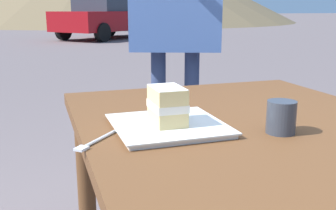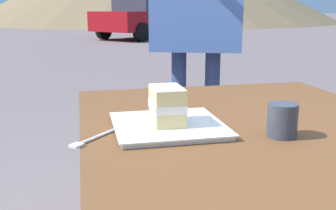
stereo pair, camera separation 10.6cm
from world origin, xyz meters
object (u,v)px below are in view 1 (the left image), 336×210
patio_table (258,163)px  coffee_cup (281,117)px  dessert_plate (168,126)px  parked_car_far (107,15)px  cake_slice (167,105)px  parked_car_near (107,17)px  dessert_fork (96,141)px

patio_table → coffee_cup: (0.06, 0.02, 0.15)m
dessert_plate → parked_car_far: 20.68m
patio_table → dessert_plate: 0.28m
patio_table → coffee_cup: 0.16m
cake_slice → parked_car_near: (-13.70, 2.20, -0.04)m
cake_slice → dessert_fork: bearing=-75.9°
dessert_fork → parked_car_near: parked_car_near is taller
parked_car_near → coffee_cup: bearing=-7.9°
patio_table → coffee_cup: coffee_cup is taller
patio_table → parked_car_near: 13.91m
parked_car_near → parked_car_far: (-6.70, 1.17, -0.02)m
dessert_plate → coffee_cup: (0.13, 0.27, 0.04)m
dessert_plate → parked_car_far: size_ratio=0.07×
parked_car_near → parked_car_far: bearing=170.1°
patio_table → dessert_fork: 0.46m
cake_slice → parked_car_far: (-20.41, 3.36, -0.06)m
dessert_plate → parked_car_near: (-13.70, 2.20, 0.02)m
coffee_cup → parked_car_near: (-13.83, 1.93, -0.02)m
dessert_fork → parked_car_near: 13.96m
cake_slice → parked_car_near: bearing=170.9°
dessert_plate → dessert_fork: (0.05, -0.20, -0.00)m
dessert_fork → coffee_cup: (0.07, 0.47, 0.04)m
cake_slice → parked_car_far: 20.68m
cake_slice → coffee_cup: 0.30m
cake_slice → parked_car_far: parked_car_far is taller
patio_table → dessert_plate: size_ratio=4.32×
cake_slice → dessert_fork: 0.22m
parked_car_near → parked_car_far: 6.80m
dessert_fork → parked_car_far: parked_car_far is taller
dessert_fork → parked_car_far: size_ratio=0.03×
parked_car_near → parked_car_far: parked_car_near is taller
coffee_cup → dessert_plate: bearing=-115.6°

